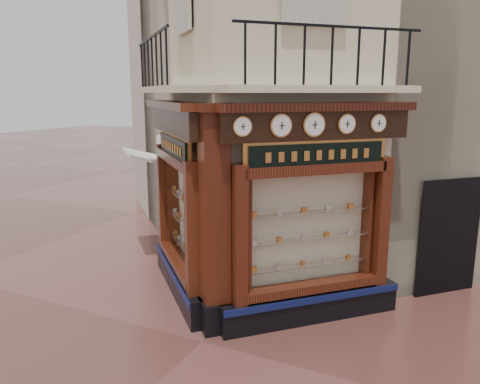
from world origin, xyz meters
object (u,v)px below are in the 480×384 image
Objects in this scene: clock_a at (242,127)px; clock_e at (378,123)px; corner_pilaster at (215,224)px; awning at (150,253)px; clock_b at (281,126)px; signboard_left at (174,146)px; clock_d at (347,124)px; signboard_right at (317,155)px; clock_c at (314,125)px.

clock_e is at bearing 0.00° from clock_a.
corner_pilaster is 2.32× the size of awning.
clock_b is 1.20× the size of clock_e.
clock_b is (0.47, 0.47, 0.00)m from clock_a.
clock_e reaches higher than awning.
clock_a reaches higher than awning.
clock_b is at bearing -148.63° from signboard_left.
signboard_left is at bearing 100.25° from corner_pilaster.
corner_pilaster reaches higher than clock_d.
clock_e is at bearing 0.00° from clock_b.
awning is at bearing 115.38° from signboard_right.
corner_pilaster reaches higher than awning.
signboard_right is (-0.42, -0.26, -0.52)m from clock_d.
awning is (-4.92, 1.94, -3.62)m from clock_c.
clock_a is 2.52m from clock_e.
signboard_left is 2.92m from signboard_right.
clock_b reaches higher than awning.
awning is at bearing 96.45° from corner_pilaster.
awning is (-3.48, 2.78, -1.95)m from corner_pilaster.
clock_a is 6.11m from awning.
clock_c reaches higher than signboard_right.
corner_pilaster reaches higher than signboard_left.
awning is at bearing 113.49° from clock_c.
clock_b is at bearing 0.00° from clock_a.
clock_b is 1.12× the size of clock_d.
corner_pilaster is 9.78× the size of clock_c.
clock_e is at bearing -5.67° from signboard_right.
clock_a is 1.88m from clock_d.
signboard_left is at bearing 145.60° from clock_e.
clock_c reaches higher than signboard_left.
clock_c is 1.19× the size of clock_d.
clock_c is 1.27× the size of clock_e.
clock_e is at bearing -145.28° from awning.
clock_c is at bearing 0.00° from clock_a.
clock_e is (1.78, 1.78, 0.00)m from clock_a.
corner_pilaster is at bearing -169.75° from signboard_left.
signboard_left is at bearing 106.94° from clock_a.
clock_d is (1.88, 1.28, 1.67)m from corner_pilaster.
clock_c is at bearing -180.00° from clock_e.
clock_b is 6.24m from awning.
clock_b reaches higher than signboard_right.
clock_a is 1.00× the size of clock_e.
signboard_right reaches higher than signboard_left.
clock_a is (0.55, -0.06, 1.67)m from corner_pilaster.
corner_pilaster is at bearing 169.17° from clock_d.
signboard_left is (-2.01, 1.07, -0.52)m from clock_a.
clock_a is at bearing -50.94° from corner_pilaster.
signboard_right is (0.91, 1.07, -0.52)m from clock_a.
signboard_right is at bearing -10.25° from corner_pilaster.
clock_d is 0.18× the size of signboard_left.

